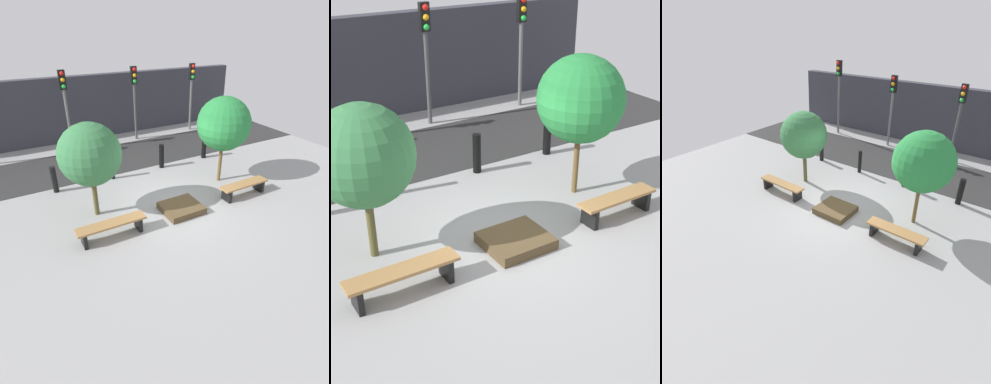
# 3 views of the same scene
# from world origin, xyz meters

# --- Properties ---
(ground_plane) EXTENTS (18.00, 18.00, 0.00)m
(ground_plane) POSITION_xyz_m (0.00, 0.00, 0.00)
(ground_plane) COLOR #969696
(road_strip) EXTENTS (18.00, 3.15, 0.01)m
(road_strip) POSITION_xyz_m (0.00, 4.81, 0.01)
(road_strip) COLOR #2B2B2B
(road_strip) RESTS_ON ground
(building_facade) EXTENTS (16.20, 0.50, 3.02)m
(building_facade) POSITION_xyz_m (0.00, 8.12, 1.51)
(building_facade) COLOR #33333D
(building_facade) RESTS_ON ground
(bench_left) EXTENTS (1.92, 0.41, 0.47)m
(bench_left) POSITION_xyz_m (-2.35, -0.39, 0.35)
(bench_left) COLOR black
(bench_left) RESTS_ON ground
(bench_right) EXTENTS (1.80, 0.44, 0.47)m
(bench_right) POSITION_xyz_m (2.35, -0.39, 0.34)
(bench_right) COLOR black
(bench_right) RESTS_ON ground
(planter_bed) EXTENTS (1.19, 1.07, 0.21)m
(planter_bed) POSITION_xyz_m (0.00, -0.19, 0.10)
(planter_bed) COLOR brown
(planter_bed) RESTS_ON ground
(tree_behind_left_bench) EXTENTS (1.79, 1.79, 2.86)m
(tree_behind_left_bench) POSITION_xyz_m (-2.35, 0.93, 1.96)
(tree_behind_left_bench) COLOR brown
(tree_behind_left_bench) RESTS_ON ground
(tree_behind_right_bench) EXTENTS (1.85, 1.85, 3.07)m
(tree_behind_right_bench) POSITION_xyz_m (2.35, 0.93, 2.14)
(tree_behind_right_bench) COLOR brown
(tree_behind_right_bench) RESTS_ON ground
(bollard_far_left) EXTENTS (0.19, 0.19, 0.93)m
(bollard_far_left) POSITION_xyz_m (-3.15, 2.99, 0.47)
(bollard_far_left) COLOR black
(bollard_far_left) RESTS_ON ground
(bollard_left) EXTENTS (0.15, 0.15, 0.98)m
(bollard_left) POSITION_xyz_m (-1.05, 2.99, 0.49)
(bollard_left) COLOR black
(bollard_left) RESTS_ON ground
(bollard_center) EXTENTS (0.20, 0.20, 0.97)m
(bollard_center) POSITION_xyz_m (1.05, 2.99, 0.48)
(bollard_center) COLOR black
(bollard_center) RESTS_ON ground
(bollard_right) EXTENTS (0.21, 0.21, 0.97)m
(bollard_right) POSITION_xyz_m (3.15, 2.99, 0.48)
(bollard_right) COLOR black
(bollard_right) RESTS_ON ground
(traffic_light_mid_west) EXTENTS (0.28, 0.27, 3.49)m
(traffic_light_mid_west) POSITION_xyz_m (-1.62, 6.67, 2.42)
(traffic_light_mid_west) COLOR slate
(traffic_light_mid_west) RESTS_ON ground
(traffic_light_mid_east) EXTENTS (0.28, 0.27, 3.45)m
(traffic_light_mid_east) POSITION_xyz_m (1.62, 6.67, 2.39)
(traffic_light_mid_east) COLOR #4A4A4A
(traffic_light_mid_east) RESTS_ON ground
(traffic_light_east) EXTENTS (0.28, 0.27, 3.41)m
(traffic_light_east) POSITION_xyz_m (4.86, 6.67, 2.37)
(traffic_light_east) COLOR #5D5D5D
(traffic_light_east) RESTS_ON ground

